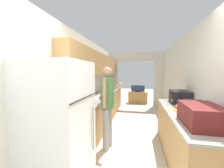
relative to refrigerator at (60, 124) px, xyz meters
name	(u,v)px	position (x,y,z in m)	size (l,w,h in m)	color
wall_left	(89,75)	(-0.33, 1.98, 0.64)	(0.38, 7.72, 2.50)	silver
wall_right	(192,87)	(2.18, 1.54, 0.39)	(0.06, 7.72, 2.50)	silver
wall_far_with_doorway	(136,75)	(0.89, 4.83, 0.58)	(2.93, 0.06, 2.50)	silver
counter_left	(104,106)	(-0.08, 2.69, -0.41)	(0.62, 4.27, 0.89)	#B2844C
counter_right	(184,137)	(1.85, 0.85, -0.41)	(0.62, 2.26, 0.89)	#B2844C
refrigerator	(60,124)	(0.00, 0.00, 0.00)	(0.78, 0.84, 1.72)	white
range_oven	(98,112)	(-0.07, 1.98, -0.41)	(0.66, 0.77, 1.03)	#B7B7BC
person	(107,105)	(0.44, 1.00, 0.04)	(0.54, 0.42, 1.67)	#9E9E9E
suitcase	(201,115)	(1.85, 0.24, 0.16)	(0.42, 0.65, 0.27)	#5B1919
microwave	(180,97)	(1.95, 1.58, 0.17)	(0.37, 0.52, 0.27)	black
book_stack	(182,109)	(1.82, 0.93, 0.06)	(0.25, 0.31, 0.07)	gold
tv_cabinet	(138,97)	(1.00, 5.39, -0.57)	(0.95, 0.42, 0.58)	#B2844C
television	(138,89)	(1.00, 5.35, -0.12)	(0.66, 0.16, 0.32)	black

